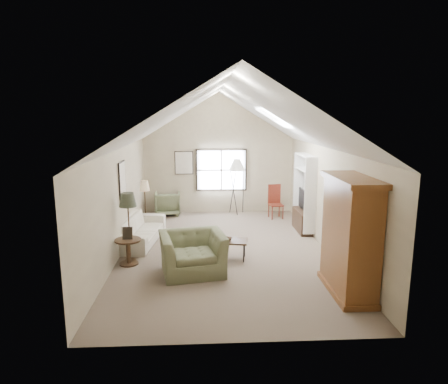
{
  "coord_description": "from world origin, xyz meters",
  "views": [
    {
      "loc": [
        -0.52,
        -9.32,
        3.33
      ],
      "look_at": [
        0.0,
        0.4,
        1.4
      ],
      "focal_mm": 32.0,
      "sensor_mm": 36.0,
      "label": 1
    }
  ],
  "objects_px": {
    "sofa": "(139,229)",
    "armchair_near": "(193,253)",
    "armchair_far": "(168,203)",
    "side_table": "(128,252)",
    "side_chair": "(276,202)",
    "coffee_table": "(228,249)",
    "armoire": "(350,236)"
  },
  "relations": [
    {
      "from": "armoire",
      "to": "armchair_far",
      "type": "bearing_deg",
      "value": 122.45
    },
    {
      "from": "armoire",
      "to": "sofa",
      "type": "relative_size",
      "value": 0.95
    },
    {
      "from": "coffee_table",
      "to": "armchair_far",
      "type": "bearing_deg",
      "value": 112.31
    },
    {
      "from": "side_chair",
      "to": "armchair_far",
      "type": "bearing_deg",
      "value": 160.73
    },
    {
      "from": "side_table",
      "to": "side_chair",
      "type": "height_order",
      "value": "side_chair"
    },
    {
      "from": "armoire",
      "to": "sofa",
      "type": "xyz_separation_m",
      "value": [
        -4.38,
        3.25,
        -0.76
      ]
    },
    {
      "from": "armchair_near",
      "to": "side_table",
      "type": "distance_m",
      "value": 1.55
    },
    {
      "from": "sofa",
      "to": "armchair_far",
      "type": "xyz_separation_m",
      "value": [
        0.5,
        2.85,
        0.04
      ]
    },
    {
      "from": "sofa",
      "to": "armchair_near",
      "type": "height_order",
      "value": "armchair_near"
    },
    {
      "from": "armchair_near",
      "to": "side_chair",
      "type": "distance_m",
      "value": 5.04
    },
    {
      "from": "sofa",
      "to": "side_chair",
      "type": "xyz_separation_m",
      "value": [
        4.01,
        2.19,
        0.2
      ]
    },
    {
      "from": "side_chair",
      "to": "coffee_table",
      "type": "bearing_deg",
      "value": -124.9
    },
    {
      "from": "armchair_near",
      "to": "armchair_far",
      "type": "height_order",
      "value": "armchair_near"
    },
    {
      "from": "armchair_near",
      "to": "coffee_table",
      "type": "bearing_deg",
      "value": 33.11
    },
    {
      "from": "sofa",
      "to": "armchair_near",
      "type": "bearing_deg",
      "value": -139.4
    },
    {
      "from": "armoire",
      "to": "armchair_near",
      "type": "xyz_separation_m",
      "value": [
        -2.94,
        1.1,
        -0.67
      ]
    },
    {
      "from": "coffee_table",
      "to": "side_chair",
      "type": "xyz_separation_m",
      "value": [
        1.77,
        3.57,
        0.31
      ]
    },
    {
      "from": "sofa",
      "to": "armchair_far",
      "type": "relative_size",
      "value": 2.79
    },
    {
      "from": "armchair_near",
      "to": "coffee_table",
      "type": "distance_m",
      "value": 1.12
    },
    {
      "from": "armoire",
      "to": "coffee_table",
      "type": "height_order",
      "value": "armoire"
    },
    {
      "from": "sofa",
      "to": "armoire",
      "type": "bearing_deg",
      "value": -119.82
    },
    {
      "from": "coffee_table",
      "to": "side_chair",
      "type": "relative_size",
      "value": 0.83
    },
    {
      "from": "coffee_table",
      "to": "side_table",
      "type": "distance_m",
      "value": 2.25
    },
    {
      "from": "side_table",
      "to": "side_chair",
      "type": "distance_m",
      "value": 5.52
    },
    {
      "from": "armoire",
      "to": "side_table",
      "type": "bearing_deg",
      "value": 159.4
    },
    {
      "from": "armchair_near",
      "to": "armoire",
      "type": "bearing_deg",
      "value": -31.22
    },
    {
      "from": "armchair_far",
      "to": "side_table",
      "type": "relative_size",
      "value": 1.43
    },
    {
      "from": "armoire",
      "to": "side_table",
      "type": "distance_m",
      "value": 4.75
    },
    {
      "from": "armchair_far",
      "to": "side_table",
      "type": "bearing_deg",
      "value": 79.69
    },
    {
      "from": "armchair_far",
      "to": "side_chair",
      "type": "relative_size",
      "value": 0.77
    },
    {
      "from": "armoire",
      "to": "armchair_far",
      "type": "height_order",
      "value": "armoire"
    },
    {
      "from": "sofa",
      "to": "side_table",
      "type": "bearing_deg",
      "value": -173.27
    }
  ]
}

